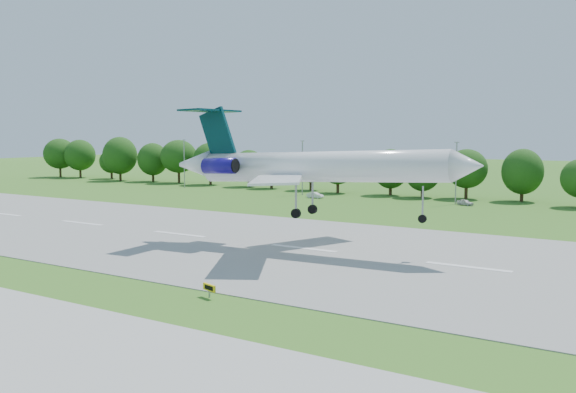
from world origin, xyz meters
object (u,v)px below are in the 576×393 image
(service_vehicle_b, at_px, (465,202))
(taxi_sign_left, at_px, (209,288))
(service_vehicle_a, at_px, (315,195))
(airliner, at_px, (305,166))

(service_vehicle_b, bearing_deg, taxi_sign_left, -158.68)
(service_vehicle_b, bearing_deg, service_vehicle_a, 115.71)
(airliner, relative_size, taxi_sign_left, 23.57)
(airliner, height_order, service_vehicle_a, airliner)
(airliner, bearing_deg, taxi_sign_left, -83.58)
(airliner, bearing_deg, service_vehicle_b, 83.02)
(taxi_sign_left, distance_m, service_vehicle_b, 80.40)
(taxi_sign_left, xyz_separation_m, service_vehicle_b, (-3.09, 80.34, -0.30))
(taxi_sign_left, relative_size, service_vehicle_b, 0.50)
(service_vehicle_a, xyz_separation_m, service_vehicle_b, (31.31, 3.62, -0.04))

